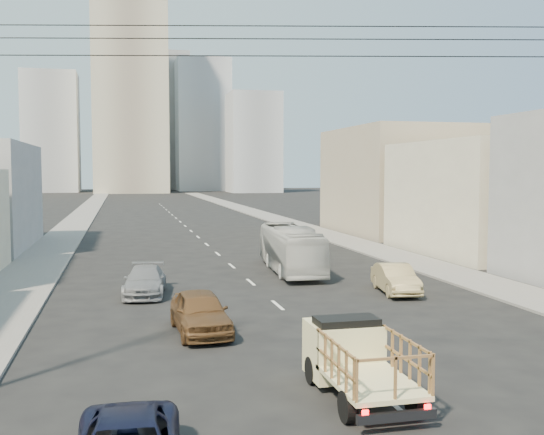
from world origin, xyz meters
name	(u,v)px	position (x,y,z in m)	size (l,w,h in m)	color
ground	(426,432)	(0.00, 0.00, 0.00)	(420.00, 420.00, 0.00)	black
sidewalk_left	(80,218)	(-11.75, 70.00, 0.06)	(3.50, 180.00, 0.12)	slate
sidewalk_right	(263,215)	(11.75, 70.00, 0.06)	(3.50, 180.00, 0.12)	slate
lane_dashes	(188,228)	(0.00, 53.00, 0.01)	(0.15, 104.00, 0.01)	silver
flatbed_pickup	(358,355)	(-0.68, 2.51, 1.09)	(1.95, 4.41, 1.90)	beige
city_bus	(291,249)	(2.99, 22.97, 1.34)	(2.25, 9.62, 2.68)	#B9B9B5
sedan_brown	(200,312)	(-3.89, 9.98, 0.77)	(1.83, 4.54, 1.55)	brown
sedan_tan	(396,279)	(6.22, 15.44, 0.70)	(1.47, 4.22, 1.39)	tan
sedan_grey	(145,281)	(-5.59, 17.72, 0.67)	(1.88, 4.63, 1.34)	gray
overhead_wires	(403,41)	(0.00, 1.50, 8.97)	(23.01, 5.02, 0.72)	black
bldg_right_mid	(495,198)	(19.50, 28.00, 4.00)	(11.00, 14.00, 8.00)	#C2B69C
bldg_right_far	(405,181)	(20.00, 44.00, 5.00)	(12.00, 16.00, 10.00)	tan
high_rise_tower	(130,84)	(-4.00, 170.00, 30.00)	(20.00, 20.00, 60.00)	gray
midrise_ne	(203,126)	(18.00, 185.00, 20.00)	(16.00, 16.00, 40.00)	#999BA2
midrise_nw	(51,133)	(-26.00, 180.00, 17.00)	(15.00, 15.00, 34.00)	#999BA2
midrise_back	(160,122)	(6.00, 200.00, 22.00)	(18.00, 18.00, 44.00)	gray
midrise_east	(254,143)	(30.00, 165.00, 14.00)	(14.00, 14.00, 28.00)	#999BA2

